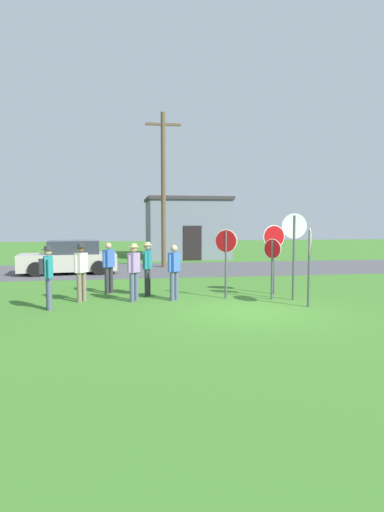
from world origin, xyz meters
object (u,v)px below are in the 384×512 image
Objects in this scene: stop_sign_tallest at (226,252)px; stop_sign_leaning_right at (309,253)px; person_on_left at (48,273)px; utility_pole at (163,187)px; stop_sign_rear_left at (294,241)px; stop_sign_leaning_left at (274,247)px; person_in_teal at (174,269)px; person_holding_notes at (147,265)px; person_in_blue at (81,269)px; person_near_signs at (134,269)px; stop_sign_low_front at (272,259)px; person_with_sunhat at (109,265)px; parked_car_on_street at (70,258)px.

stop_sign_tallest is 2.59m from stop_sign_leaning_right.
utility_pole is at bearing 67.94° from person_on_left.
stop_sign_leaning_left is (-0.21, 1.18, -0.25)m from stop_sign_rear_left.
person_in_teal is 0.97× the size of person_holding_notes.
person_in_teal is at bearing 13.70° from person_on_left.
person_in_blue is at bearing 175.83° from person_in_teal.
stop_sign_leaning_right is at bearing -18.70° from person_near_signs.
person_holding_notes is at bearing 176.15° from stop_sign_leaning_left.
person_in_blue is (-3.35, -9.15, -3.13)m from utility_pole.
stop_sign_rear_left reaches higher than stop_sign_low_front.
person_on_left is 3.31m from person_holding_notes.
stop_sign_low_front is at bearing -7.10° from person_in_teal.
stop_sign_low_front is at bearing -112.36° from stop_sign_leaning_left.
utility_pole reaches higher than stop_sign_low_front.
utility_pole reaches higher than person_near_signs.
stop_sign_leaning_left is 1.31× the size of person_holding_notes.
person_with_sunhat is (-5.59, 2.14, -0.85)m from stop_sign_rear_left.
person_on_left is 3.66m from person_in_teal.
stop_sign_rear_left is at bearing -16.77° from stop_sign_tallest.
parked_car_on_street is 1.99× the size of stop_sign_leaning_right.
person_in_blue reaches higher than parked_car_on_street.
person_with_sunhat and person_in_teal have the same top height.
stop_sign_tallest is 0.95× the size of stop_sign_leaning_left.
stop_sign_leaning_right is at bearing -30.17° from person_holding_notes.
stop_sign_leaning_right is 7.21m from person_on_left.
stop_sign_leaning_right is (1.98, -1.67, 0.06)m from stop_sign_tallest.
person_holding_notes is at bearing 32.16° from person_on_left.
utility_pole reaches higher than person_holding_notes.
stop_sign_leaning_right is at bearing -74.65° from utility_pole.
stop_sign_tallest reaches higher than person_in_blue.
stop_sign_leaning_left reaches higher than stop_sign_leaning_right.
person_on_left is 2.49m from person_near_signs.
person_with_sunhat is 1.00× the size of person_in_teal.
stop_sign_leaning_right is 1.19× the size of stop_sign_low_front.
stop_sign_leaning_left is 1.31× the size of person_in_blue.
stop_sign_leaning_left reaches higher than person_in_teal.
person_in_teal is (-0.59, -9.35, -3.16)m from utility_pole.
stop_sign_leaning_left is at bearing -72.25° from utility_pole.
person_holding_notes reaches higher than person_in_teal.
stop_sign_leaning_right is 1.28× the size of person_holding_notes.
stop_sign_rear_left is 1.52× the size of person_near_signs.
utility_pole is 4.53× the size of person_in_blue.
stop_sign_leaning_right is at bearing -6.17° from person_on_left.
stop_sign_leaning_left reaches higher than person_with_sunhat.
stop_sign_rear_left is 6.45m from person_in_blue.
stop_sign_leaning_right is 1.11m from stop_sign_rear_left.
stop_sign_leaning_right reaches higher than person_with_sunhat.
stop_sign_leaning_left is at bearing -3.85° from person_holding_notes.
parked_car_on_street is 7.27m from person_in_blue.
stop_sign_tallest reaches higher than stop_sign_low_front.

